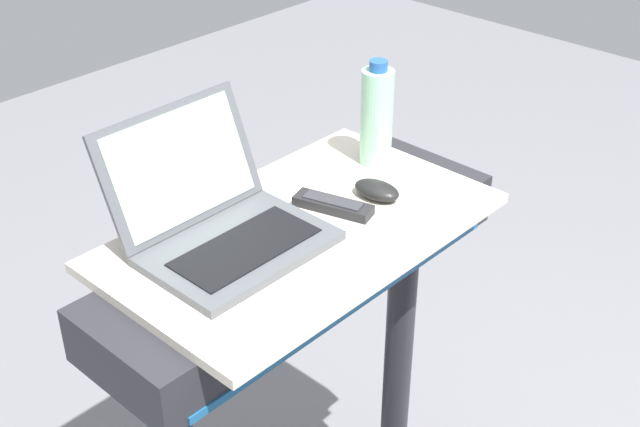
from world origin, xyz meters
TOP-DOWN VIEW (x-y plane):
  - desk_board at (0.00, 0.70)m, footprint 0.75×0.45m
  - laptop at (-0.14, 0.77)m, footprint 0.33×0.31m
  - computer_mouse at (0.18, 0.66)m, footprint 0.07×0.11m
  - water_bottle at (0.30, 0.77)m, footprint 0.07×0.07m
  - tv_remote at (0.09, 0.70)m, footprint 0.09×0.17m

SIDE VIEW (x-z plane):
  - desk_board at x=0.00m, z-range 1.06..1.08m
  - tv_remote at x=0.09m, z-range 1.08..1.10m
  - computer_mouse at x=0.18m, z-range 1.08..1.11m
  - laptop at x=-0.14m, z-range 1.01..1.24m
  - water_bottle at x=0.30m, z-range 1.07..1.30m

